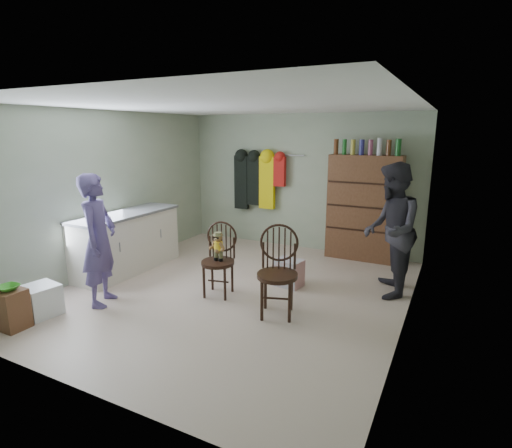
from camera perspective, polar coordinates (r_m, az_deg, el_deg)
The scene contains 13 objects.
ground_plane at distance 5.67m, azimuth -3.21°, elevation -9.54°, with size 5.00×5.00×0.00m, color beige.
room_walls at distance 5.73m, azimuth -0.73°, elevation 7.06°, with size 5.00×5.00×5.00m.
counter at distance 6.67m, azimuth -17.93°, elevation -2.41°, with size 0.64×1.86×0.94m.
stool at distance 5.35m, azimuth -31.57°, elevation -10.32°, with size 0.32×0.28×0.46m, color brown.
bowl at distance 5.27m, azimuth -31.90°, elevation -7.74°, with size 0.23×0.23×0.06m, color green.
plastic_tub at distance 5.57m, azimuth -28.37°, elevation -9.54°, with size 0.39×0.37×0.37m, color white.
chair_front at distance 5.41m, azimuth -5.30°, elevation -4.24°, with size 0.52×0.52×0.99m.
chair_far at distance 4.82m, azimuth 3.14°, elevation -6.21°, with size 0.62×0.62×1.10m.
striped_bag at distance 5.80m, azimuth 4.72°, elevation -6.96°, with size 0.37×0.29×0.39m, color #E57772.
person_left at distance 5.41m, azimuth -21.54°, elevation -2.16°, with size 0.62×0.40×1.69m, color #574884.
person_right at distance 5.58m, azimuth 18.70°, elevation -0.86°, with size 0.88×0.68×1.80m, color #2D2B33.
dresser at distance 7.07m, azimuth 15.13°, elevation 2.34°, with size 1.20×0.39×2.07m.
coat_rack at distance 7.78m, azimuth 0.21°, elevation 6.22°, with size 1.42×0.12×1.09m.
Camera 1 is at (2.65, -4.52, 2.18)m, focal length 28.00 mm.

